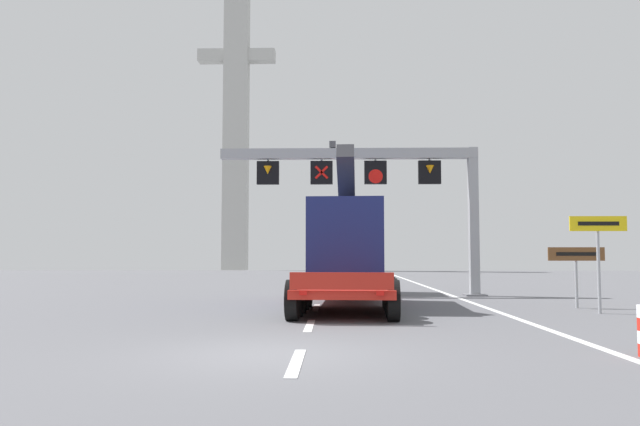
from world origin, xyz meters
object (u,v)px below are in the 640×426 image
Objects in this scene: heavy_haul_truck_red at (349,249)px; bridge_pylon_distant at (236,93)px; overhead_lane_gantry at (380,176)px; exit_sign_yellow at (598,239)px; tourist_info_sign_brown at (576,261)px.

bridge_pylon_distant reaches higher than heavy_haul_truck_red.
overhead_lane_gantry reaches higher than exit_sign_yellow.
overhead_lane_gantry is 10.26m from exit_sign_yellow.
bridge_pylon_distant is at bearing 111.78° from tourist_info_sign_brown.
exit_sign_yellow is at bearing -69.03° from bridge_pylon_distant.
bridge_pylon_distant is (-19.48, 50.84, 18.29)m from exit_sign_yellow.
overhead_lane_gantry is at bearing 136.06° from tourist_info_sign_brown.
exit_sign_yellow is at bearing -52.21° from overhead_lane_gantry.
heavy_haul_truck_red is 9.03m from exit_sign_yellow.
overhead_lane_gantry is 0.28× the size of bridge_pylon_distant.
heavy_haul_truck_red reaches higher than exit_sign_yellow.
exit_sign_yellow is at bearing -92.01° from tourist_info_sign_brown.
tourist_info_sign_brown is (6.09, -5.87, -3.61)m from overhead_lane_gantry.
overhead_lane_gantry is at bearing 61.89° from heavy_haul_truck_red.
bridge_pylon_distant reaches higher than overhead_lane_gantry.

